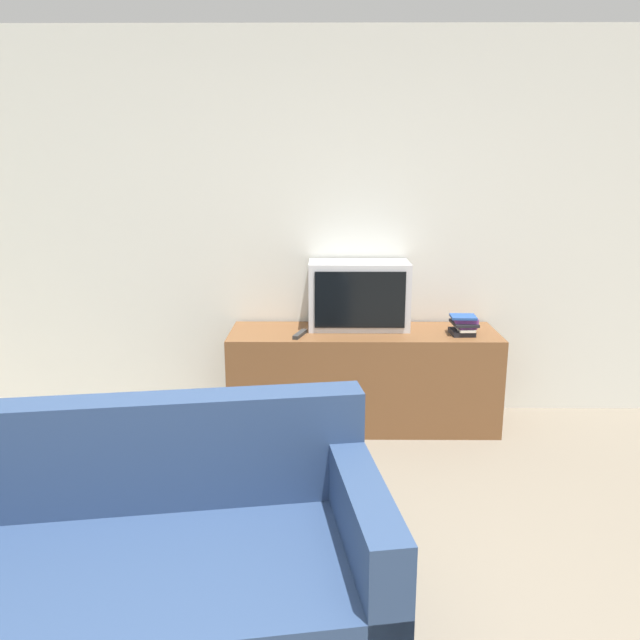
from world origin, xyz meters
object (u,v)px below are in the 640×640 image
object	(u,v)px
couch	(73,588)
remote_on_stand	(300,334)
television	(359,295)
book_stack	(464,325)
tv_stand	(363,378)

from	to	relation	value
couch	remote_on_stand	size ratio (longest dim) A/B	11.50
television	remote_on_stand	world-z (taller)	television
book_stack	remote_on_stand	bearing A→B (deg)	-177.15
tv_stand	couch	xyz separation A→B (m)	(-1.13, -2.12, -0.04)
tv_stand	television	world-z (taller)	television
book_stack	remote_on_stand	xyz separation A→B (m)	(-1.06, -0.05, -0.05)
couch	remote_on_stand	world-z (taller)	couch
television	remote_on_stand	bearing A→B (deg)	-149.82
couch	remote_on_stand	bearing A→B (deg)	61.50
couch	remote_on_stand	xyz separation A→B (m)	(0.71, 1.99, 0.38)
remote_on_stand	couch	bearing A→B (deg)	-109.69
tv_stand	television	size ratio (longest dim) A/B	2.66
television	remote_on_stand	distance (m)	0.49
television	remote_on_stand	xyz separation A→B (m)	(-0.39, -0.22, -0.21)
tv_stand	television	xyz separation A→B (m)	(-0.03, 0.10, 0.55)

